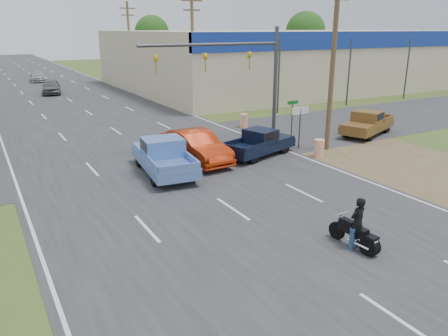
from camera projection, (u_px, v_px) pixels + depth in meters
ground at (399, 320)px, 10.78m from camera, size 200.00×200.00×0.00m
main_road at (70, 100)px, 43.84m from camera, size 15.00×180.00×0.02m
cross_road at (146, 151)px, 25.65m from camera, size 120.00×10.00×0.02m
dirt_verge at (384, 158)px, 24.24m from camera, size 8.00×18.00×0.01m
big_box_store at (316, 56)px, 57.89m from camera, size 50.00×28.10×6.60m
utility_pole_1 at (333, 58)px, 24.39m from camera, size 2.00×0.28×10.00m
utility_pole_2 at (193, 46)px, 39.27m from camera, size 2.00×0.28×10.00m
utility_pole_3 at (129, 41)px, 54.14m from camera, size 2.00×0.28×10.00m
tree_3 at (305, 32)px, 92.74m from camera, size 8.40×8.40×10.40m
tree_5 at (152, 33)px, 101.68m from camera, size 7.98×7.98×9.88m
barrel_0 at (319, 148)px, 24.32m from camera, size 0.56×0.56×1.00m
barrel_1 at (244, 121)px, 31.54m from camera, size 0.56×0.56×1.00m
lane_sign at (300, 117)px, 25.64m from camera, size 1.20×0.08×2.52m
street_name_sign at (292, 117)px, 27.26m from camera, size 0.80×0.08×2.61m
signal_mast at (240, 65)px, 26.11m from camera, size 9.12×0.40×7.00m
red_convertible at (196, 147)px, 23.35m from camera, size 2.13×5.19×1.67m
motorcycle at (357, 236)px, 14.14m from camera, size 0.61×2.00×1.01m
rider at (357, 225)px, 14.05m from camera, size 0.64×0.45×1.67m
blue_pickup at (163, 155)px, 21.53m from camera, size 2.68×5.57×1.78m
navy_pickup at (260, 142)px, 24.51m from camera, size 4.89×3.01×1.52m
brown_pickup at (367, 123)px, 29.15m from camera, size 5.29×3.55×1.64m
distant_car_grey at (51, 87)px, 47.65m from camera, size 2.61×4.88×1.58m
distant_car_silver at (38, 76)px, 58.81m from camera, size 2.27×4.88×1.38m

